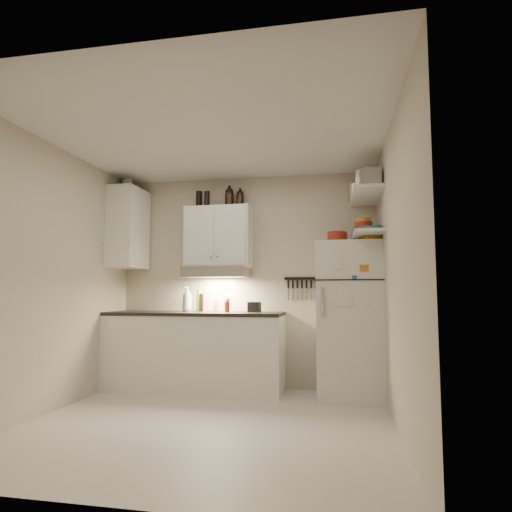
# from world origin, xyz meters

# --- Properties ---
(floor) EXTENTS (3.20, 3.00, 0.02)m
(floor) POSITION_xyz_m (0.00, 0.00, -0.01)
(floor) COLOR silver
(floor) RESTS_ON ground
(ceiling) EXTENTS (3.20, 3.00, 0.02)m
(ceiling) POSITION_xyz_m (0.00, 0.00, 2.61)
(ceiling) COLOR silver
(ceiling) RESTS_ON ground
(back_wall) EXTENTS (3.20, 0.02, 2.60)m
(back_wall) POSITION_xyz_m (0.00, 1.51, 1.30)
(back_wall) COLOR beige
(back_wall) RESTS_ON ground
(left_wall) EXTENTS (0.02, 3.00, 2.60)m
(left_wall) POSITION_xyz_m (-1.61, 0.00, 1.30)
(left_wall) COLOR beige
(left_wall) RESTS_ON ground
(right_wall) EXTENTS (0.02, 3.00, 2.60)m
(right_wall) POSITION_xyz_m (1.61, 0.00, 1.30)
(right_wall) COLOR beige
(right_wall) RESTS_ON ground
(base_cabinet) EXTENTS (2.10, 0.60, 0.88)m
(base_cabinet) POSITION_xyz_m (-0.55, 1.20, 0.44)
(base_cabinet) COLOR white
(base_cabinet) RESTS_ON floor
(countertop) EXTENTS (2.10, 0.62, 0.04)m
(countertop) POSITION_xyz_m (-0.55, 1.20, 0.90)
(countertop) COLOR black
(countertop) RESTS_ON base_cabinet
(upper_cabinet) EXTENTS (0.80, 0.33, 0.75)m
(upper_cabinet) POSITION_xyz_m (-0.30, 1.33, 1.83)
(upper_cabinet) COLOR white
(upper_cabinet) RESTS_ON back_wall
(side_cabinet) EXTENTS (0.33, 0.55, 1.00)m
(side_cabinet) POSITION_xyz_m (-1.44, 1.20, 1.95)
(side_cabinet) COLOR white
(side_cabinet) RESTS_ON left_wall
(range_hood) EXTENTS (0.76, 0.46, 0.12)m
(range_hood) POSITION_xyz_m (-0.30, 1.27, 1.39)
(range_hood) COLOR silver
(range_hood) RESTS_ON back_wall
(fridge) EXTENTS (0.70, 0.68, 1.70)m
(fridge) POSITION_xyz_m (1.25, 1.16, 0.85)
(fridge) COLOR silver
(fridge) RESTS_ON floor
(shelf_hi) EXTENTS (0.30, 0.95, 0.03)m
(shelf_hi) POSITION_xyz_m (1.45, 1.02, 2.20)
(shelf_hi) COLOR white
(shelf_hi) RESTS_ON right_wall
(shelf_lo) EXTENTS (0.30, 0.95, 0.03)m
(shelf_lo) POSITION_xyz_m (1.45, 1.02, 1.76)
(shelf_lo) COLOR white
(shelf_lo) RESTS_ON right_wall
(knife_strip) EXTENTS (0.42, 0.02, 0.03)m
(knife_strip) POSITION_xyz_m (0.70, 1.49, 1.32)
(knife_strip) COLOR black
(knife_strip) RESTS_ON back_wall
(dutch_oven) EXTENTS (0.28, 0.28, 0.12)m
(dutch_oven) POSITION_xyz_m (1.13, 1.13, 1.76)
(dutch_oven) COLOR #9B2512
(dutch_oven) RESTS_ON fridge
(book_stack) EXTENTS (0.25, 0.28, 0.08)m
(book_stack) POSITION_xyz_m (1.49, 0.99, 1.74)
(book_stack) COLOR #C67218
(book_stack) RESTS_ON fridge
(spice_jar) EXTENTS (0.09, 0.09, 0.11)m
(spice_jar) POSITION_xyz_m (1.26, 1.16, 1.76)
(spice_jar) COLOR silver
(spice_jar) RESTS_ON fridge
(stock_pot) EXTENTS (0.35, 0.35, 0.19)m
(stock_pot) POSITION_xyz_m (1.39, 1.37, 2.31)
(stock_pot) COLOR silver
(stock_pot) RESTS_ON shelf_hi
(tin_a) EXTENTS (0.28, 0.26, 0.22)m
(tin_a) POSITION_xyz_m (1.47, 0.89, 2.33)
(tin_a) COLOR #AAAAAD
(tin_a) RESTS_ON shelf_hi
(tin_b) EXTENTS (0.21, 0.21, 0.18)m
(tin_b) POSITION_xyz_m (1.47, 0.68, 2.31)
(tin_b) COLOR #AAAAAD
(tin_b) RESTS_ON shelf_hi
(bowl_teal) EXTENTS (0.25, 0.25, 0.10)m
(bowl_teal) POSITION_xyz_m (1.44, 1.25, 1.83)
(bowl_teal) COLOR #1A5E93
(bowl_teal) RESTS_ON shelf_lo
(bowl_orange) EXTENTS (0.20, 0.20, 0.06)m
(bowl_orange) POSITION_xyz_m (1.43, 1.20, 1.91)
(bowl_orange) COLOR red
(bowl_orange) RESTS_ON bowl_teal
(bowl_yellow) EXTENTS (0.16, 0.16, 0.05)m
(bowl_yellow) POSITION_xyz_m (1.43, 1.20, 1.96)
(bowl_yellow) COLOR #C28C22
(bowl_yellow) RESTS_ON bowl_orange
(plates) EXTENTS (0.34, 0.34, 0.07)m
(plates) POSITION_xyz_m (1.48, 0.94, 1.81)
(plates) COLOR #1A5E93
(plates) RESTS_ON shelf_lo
(growler_a) EXTENTS (0.13, 0.13, 0.26)m
(growler_a) POSITION_xyz_m (-0.18, 1.38, 2.33)
(growler_a) COLOR black
(growler_a) RESTS_ON upper_cabinet
(growler_b) EXTENTS (0.12, 0.12, 0.23)m
(growler_b) POSITION_xyz_m (-0.05, 1.41, 2.32)
(growler_b) COLOR black
(growler_b) RESTS_ON upper_cabinet
(thermos_a) EXTENTS (0.07, 0.07, 0.19)m
(thermos_a) POSITION_xyz_m (-0.44, 1.28, 2.30)
(thermos_a) COLOR black
(thermos_a) RESTS_ON upper_cabinet
(thermos_b) EXTENTS (0.10, 0.10, 0.22)m
(thermos_b) POSITION_xyz_m (-0.57, 1.38, 2.31)
(thermos_b) COLOR black
(thermos_b) RESTS_ON upper_cabinet
(side_jar) EXTENTS (0.16, 0.16, 0.18)m
(side_jar) POSITION_xyz_m (-1.51, 1.28, 2.54)
(side_jar) COLOR silver
(side_jar) RESTS_ON side_cabinet
(soap_bottle) EXTENTS (0.17, 0.17, 0.33)m
(soap_bottle) POSITION_xyz_m (-0.66, 1.24, 1.09)
(soap_bottle) COLOR white
(soap_bottle) RESTS_ON countertop
(pepper_mill) EXTENTS (0.06, 0.06, 0.16)m
(pepper_mill) POSITION_xyz_m (-0.17, 1.27, 1.00)
(pepper_mill) COLOR brown
(pepper_mill) RESTS_ON countertop
(oil_bottle) EXTENTS (0.07, 0.07, 0.27)m
(oil_bottle) POSITION_xyz_m (-0.55, 1.32, 1.05)
(oil_bottle) COLOR #4B6E1B
(oil_bottle) RESTS_ON countertop
(vinegar_bottle) EXTENTS (0.05, 0.05, 0.22)m
(vinegar_bottle) POSITION_xyz_m (-0.50, 1.30, 1.03)
(vinegar_bottle) COLOR black
(vinegar_bottle) RESTS_ON countertop
(clear_bottle) EXTENTS (0.06, 0.06, 0.15)m
(clear_bottle) POSITION_xyz_m (-0.32, 1.31, 1.00)
(clear_bottle) COLOR silver
(clear_bottle) RESTS_ON countertop
(red_jar) EXTENTS (0.08, 0.08, 0.13)m
(red_jar) POSITION_xyz_m (-0.16, 1.21, 0.98)
(red_jar) COLOR #9B2512
(red_jar) RESTS_ON countertop
(caddy) EXTENTS (0.16, 0.12, 0.12)m
(caddy) POSITION_xyz_m (0.16, 1.27, 0.98)
(caddy) COLOR black
(caddy) RESTS_ON countertop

